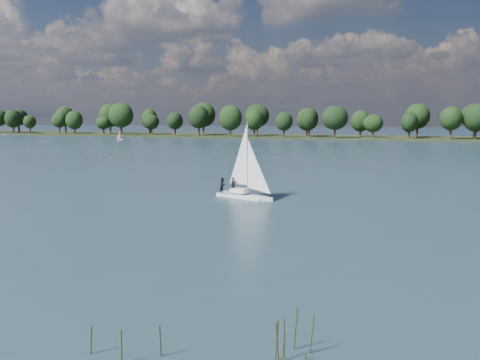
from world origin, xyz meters
name	(u,v)px	position (x,y,z in m)	size (l,w,h in m)	color
ground	(329,158)	(0.00, 100.00, 0.00)	(700.00, 700.00, 0.00)	#233342
far_shore	(376,138)	(0.00, 212.00, 0.00)	(660.00, 40.00, 1.50)	black
sailboat	(242,176)	(1.17, 34.70, 2.73)	(7.69, 4.56, 9.78)	white
dinghy_pink	(120,137)	(-99.11, 165.75, 0.96)	(2.72, 1.67, 4.06)	white
pontoon	(5,135)	(-182.13, 190.22, 0.00)	(4.00, 2.00, 0.50)	#5B5D60
treeline	(346,120)	(-12.52, 208.33, 8.03)	(562.34, 74.11, 17.65)	black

